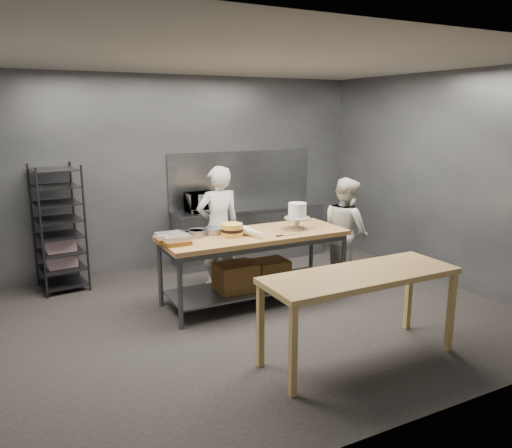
{
  "coord_description": "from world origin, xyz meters",
  "views": [
    {
      "loc": [
        -2.64,
        -5.09,
        2.42
      ],
      "look_at": [
        0.18,
        0.37,
        1.05
      ],
      "focal_mm": 35.0,
      "sensor_mm": 36.0,
      "label": 1
    }
  ],
  "objects": [
    {
      "name": "pastry_clamshells",
      "position": [
        -0.9,
        0.41,
        0.98
      ],
      "size": [
        0.35,
        0.4,
        0.11
      ],
      "color": "#A26220",
      "rests_on": "work_table"
    },
    {
      "name": "cake_pans",
      "position": [
        -0.53,
        0.62,
        0.96
      ],
      "size": [
        0.72,
        0.3,
        0.07
      ],
      "color": "gray",
      "rests_on": "work_table"
    },
    {
      "name": "chef_right",
      "position": [
        1.68,
        0.48,
        0.77
      ],
      "size": [
        0.61,
        0.77,
        1.54
      ],
      "primitive_type": "imported",
      "rotation": [
        0.0,
        0.0,
        1.54
      ],
      "color": "silver",
      "rests_on": "ground"
    },
    {
      "name": "speed_rack",
      "position": [
        -1.99,
        2.1,
        0.86
      ],
      "size": [
        0.66,
        0.71,
        1.75
      ],
      "color": "black",
      "rests_on": "ground"
    },
    {
      "name": "piping_bag",
      "position": [
        0.09,
        0.23,
        0.98
      ],
      "size": [
        0.24,
        0.4,
        0.12
      ],
      "primitive_type": "cone",
      "rotation": [
        1.57,
        0.0,
        0.36
      ],
      "color": "white",
      "rests_on": "work_table"
    },
    {
      "name": "offset_spatula",
      "position": [
        0.46,
        0.12,
        0.93
      ],
      "size": [
        0.36,
        0.02,
        0.02
      ],
      "color": "slate",
      "rests_on": "work_table"
    },
    {
      "name": "near_counter",
      "position": [
        0.4,
        -1.44,
        0.81
      ],
      "size": [
        2.0,
        0.7,
        0.9
      ],
      "color": "olive",
      "rests_on": "ground"
    },
    {
      "name": "back_wall",
      "position": [
        0.0,
        2.5,
        1.5
      ],
      "size": [
        6.0,
        0.04,
        3.0
      ],
      "primitive_type": "cube",
      "color": "#4C4F54",
      "rests_on": "ground"
    },
    {
      "name": "splashback_panel",
      "position": [
        1.0,
        2.48,
        1.35
      ],
      "size": [
        2.6,
        0.02,
        0.9
      ],
      "primitive_type": "cube",
      "color": "slate",
      "rests_on": "back_counter"
    },
    {
      "name": "back_counter",
      "position": [
        1.0,
        2.18,
        0.45
      ],
      "size": [
        2.6,
        0.6,
        0.9
      ],
      "color": "slate",
      "rests_on": "ground"
    },
    {
      "name": "work_table",
      "position": [
        0.16,
        0.42,
        0.57
      ],
      "size": [
        2.4,
        0.9,
        0.92
      ],
      "color": "#9A653D",
      "rests_on": "ground"
    },
    {
      "name": "frosted_cake_stand",
      "position": [
        0.79,
        0.37,
        1.14
      ],
      "size": [
        0.34,
        0.34,
        0.35
      ],
      "color": "#ACA28A",
      "rests_on": "work_table"
    },
    {
      "name": "chef_behind",
      "position": [
        0.02,
        1.22,
        0.86
      ],
      "size": [
        0.64,
        0.43,
        1.72
      ],
      "primitive_type": "imported",
      "rotation": [
        0.0,
        0.0,
        3.12
      ],
      "color": "silver",
      "rests_on": "ground"
    },
    {
      "name": "ground",
      "position": [
        0.0,
        0.0,
        0.0
      ],
      "size": [
        6.0,
        6.0,
        0.0
      ],
      "primitive_type": "plane",
      "color": "black",
      "rests_on": "ground"
    },
    {
      "name": "microwave",
      "position": [
        0.18,
        2.18,
        1.05
      ],
      "size": [
        0.54,
        0.37,
        0.3
      ],
      "primitive_type": "imported",
      "color": "black",
      "rests_on": "back_counter"
    },
    {
      "name": "layer_cake",
      "position": [
        -0.14,
        0.4,
        1.0
      ],
      "size": [
        0.27,
        0.27,
        0.16
      ],
      "color": "#E1C047",
      "rests_on": "work_table"
    }
  ]
}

